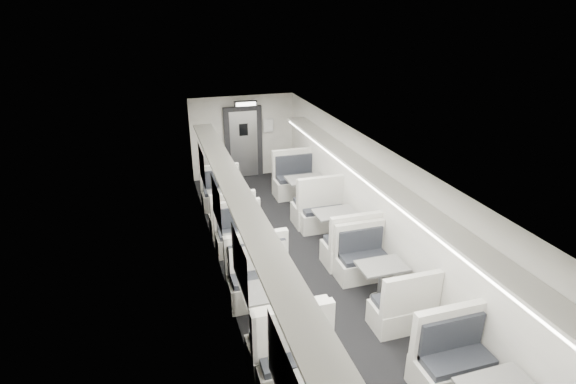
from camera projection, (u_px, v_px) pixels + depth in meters
room at (313, 228)px, 7.76m from camera, size 3.24×12.24×2.64m
booth_left_a at (227, 205)px, 10.65m from camera, size 0.99×2.00×1.07m
booth_left_b at (247, 253)px, 8.64m from camera, size 0.98×1.99×1.06m
booth_left_c at (273, 310)px, 6.96m from camera, size 1.12×2.26×1.21m
booth_right_a at (306, 193)px, 11.20m from camera, size 1.14×2.32×1.24m
booth_right_b at (335, 228)px, 9.53m from camera, size 1.07×2.17×1.16m
booth_right_c at (381, 282)px, 7.74m from camera, size 0.98×1.99×1.07m
passenger at (236, 203)px, 9.71m from camera, size 0.59×0.39×1.60m
window_a at (202, 166)px, 10.29m from camera, size 0.02×1.18×0.84m
window_b at (216, 203)px, 8.36m from camera, size 0.02×1.18×0.84m
window_c at (240, 264)px, 6.42m from camera, size 0.02×1.18×0.84m
window_d at (283, 377)px, 4.48m from camera, size 0.02×1.18×0.84m
luggage_rack_left at (245, 206)px, 6.88m from camera, size 0.46×10.40×0.09m
luggage_rack_right at (390, 188)px, 7.55m from camera, size 0.46×10.40×0.09m
vestibule_door at (244, 143)px, 13.05m from camera, size 1.10×0.13×2.10m
exit_sign at (246, 104)px, 12.13m from camera, size 0.62×0.12×0.16m
wall_notice at (268, 126)px, 13.06m from camera, size 0.32×0.02×0.40m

